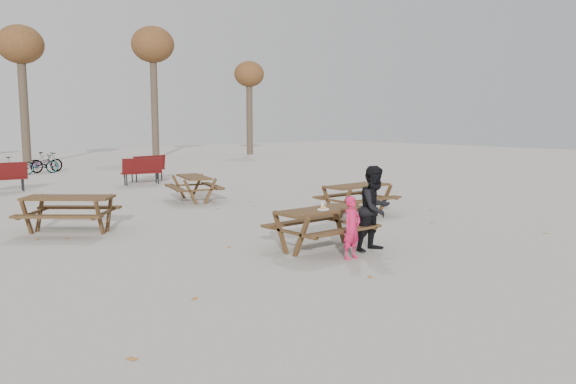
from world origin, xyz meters
TOP-DOWN VIEW (x-y plane):
  - ground at (0.00, 0.00)m, footprint 80.00×80.00m
  - main_picnic_table at (0.00, 0.00)m, footprint 1.80×1.45m
  - food_tray at (-0.07, -0.13)m, footprint 0.18×0.11m
  - bread_roll at (-0.07, -0.13)m, footprint 0.14×0.06m
  - soda_bottle at (-0.09, -0.12)m, footprint 0.07×0.07m
  - child at (-0.08, -0.89)m, footprint 0.44×0.32m
  - adult at (0.71, -0.72)m, footprint 0.82×0.66m
  - picnic_table_east at (3.40, 2.33)m, footprint 1.83×1.48m
  - picnic_table_north at (-3.21, 4.62)m, footprint 2.39×2.35m
  - picnic_table_far at (1.33, 7.17)m, footprint 1.82×2.06m
  - park_bench_row at (-0.78, 12.79)m, footprint 9.39×1.92m
  - tree_row at (0.90, 25.15)m, footprint 32.17×3.52m
  - fallen_leaves at (0.50, 2.50)m, footprint 11.00×11.00m

SIDE VIEW (x-z plane):
  - ground at x=0.00m, z-range 0.00..0.00m
  - fallen_leaves at x=0.50m, z-range 0.00..0.01m
  - picnic_table_far at x=1.33m, z-range 0.00..0.76m
  - picnic_table_east at x=3.40m, z-range 0.00..0.78m
  - picnic_table_north at x=-3.21m, z-range 0.00..0.80m
  - park_bench_row at x=-0.78m, z-range 0.00..1.03m
  - child at x=-0.08m, z-range 0.00..1.12m
  - main_picnic_table at x=0.00m, z-range 0.20..0.97m
  - food_tray at x=-0.07m, z-range 0.78..0.81m
  - adult at x=0.71m, z-range 0.00..1.61m
  - bread_roll at x=-0.07m, z-range 0.81..0.86m
  - soda_bottle at x=-0.09m, z-range 0.76..0.93m
  - tree_row at x=0.90m, z-range 2.06..10.32m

